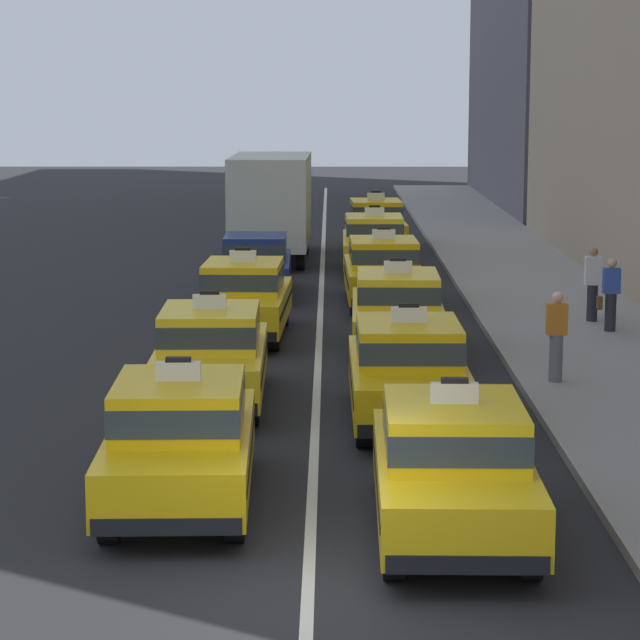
# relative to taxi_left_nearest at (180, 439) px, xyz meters

# --- Properties ---
(ground_plane) EXTENTS (160.00, 160.00, 0.00)m
(ground_plane) POSITION_rel_taxi_left_nearest_xyz_m (1.68, -3.40, -0.88)
(ground_plane) COLOR #232326
(lane_stripe_left_right) EXTENTS (0.14, 80.00, 0.01)m
(lane_stripe_left_right) POSITION_rel_taxi_left_nearest_xyz_m (1.68, 16.60, -0.87)
(lane_stripe_left_right) COLOR silver
(lane_stripe_left_right) RESTS_ON ground
(sidewalk_curb) EXTENTS (4.00, 90.00, 0.15)m
(sidewalk_curb) POSITION_rel_taxi_left_nearest_xyz_m (7.28, 11.60, -0.80)
(sidewalk_curb) COLOR gray
(sidewalk_curb) RESTS_ON ground
(taxi_left_nearest) EXTENTS (1.95, 4.61, 1.96)m
(taxi_left_nearest) POSITION_rel_taxi_left_nearest_xyz_m (0.00, 0.00, 0.00)
(taxi_left_nearest) COLOR black
(taxi_left_nearest) RESTS_ON ground
(taxi_left_second) EXTENTS (1.91, 4.60, 1.96)m
(taxi_left_second) POSITION_rel_taxi_left_nearest_xyz_m (-0.10, 5.74, 0.00)
(taxi_left_second) COLOR black
(taxi_left_second) RESTS_ON ground
(taxi_left_third) EXTENTS (1.94, 4.61, 1.96)m
(taxi_left_third) POSITION_rel_taxi_left_nearest_xyz_m (0.07, 12.04, 0.00)
(taxi_left_third) COLOR black
(taxi_left_third) RESTS_ON ground
(sedan_left_fourth) EXTENTS (1.83, 4.33, 1.58)m
(sedan_left_fourth) POSITION_rel_taxi_left_nearest_xyz_m (0.00, 18.08, -0.03)
(sedan_left_fourth) COLOR black
(sedan_left_fourth) RESTS_ON ground
(box_truck_left_fifth) EXTENTS (2.38, 6.99, 3.27)m
(box_truck_left_fifth) POSITION_rel_taxi_left_nearest_xyz_m (0.13, 25.58, 0.90)
(box_truck_left_fifth) COLOR black
(box_truck_left_fifth) RESTS_ON ground
(taxi_right_nearest) EXTENTS (1.87, 4.58, 1.96)m
(taxi_right_nearest) POSITION_rel_taxi_left_nearest_xyz_m (3.38, -1.23, 0.00)
(taxi_right_nearest) COLOR black
(taxi_right_nearest) RESTS_ON ground
(taxi_right_second) EXTENTS (1.84, 4.57, 1.96)m
(taxi_right_second) POSITION_rel_taxi_left_nearest_xyz_m (3.16, 4.41, 0.00)
(taxi_right_second) COLOR black
(taxi_right_second) RESTS_ON ground
(taxi_right_third) EXTENTS (1.90, 4.59, 1.96)m
(taxi_right_third) POSITION_rel_taxi_left_nearest_xyz_m (3.27, 10.25, 0.00)
(taxi_right_third) COLOR black
(taxi_right_third) RESTS_ON ground
(taxi_right_fourth) EXTENTS (1.90, 4.59, 1.96)m
(taxi_right_fourth) POSITION_rel_taxi_left_nearest_xyz_m (3.22, 16.43, 0.00)
(taxi_right_fourth) COLOR black
(taxi_right_fourth) RESTS_ON ground
(taxi_right_fifth) EXTENTS (1.85, 4.57, 1.96)m
(taxi_right_fifth) POSITION_rel_taxi_left_nearest_xyz_m (3.19, 22.66, 0.00)
(taxi_right_fifth) COLOR black
(taxi_right_fifth) RESTS_ON ground
(taxi_right_sixth) EXTENTS (1.97, 4.62, 1.96)m
(taxi_right_sixth) POSITION_rel_taxi_left_nearest_xyz_m (3.41, 28.24, 0.00)
(taxi_right_sixth) COLOR black
(taxi_right_sixth) RESTS_ON ground
(pedestrian_mid_block) EXTENTS (0.36, 0.24, 1.66)m
(pedestrian_mid_block) POSITION_rel_taxi_left_nearest_xyz_m (7.77, 13.38, 0.11)
(pedestrian_mid_block) COLOR #23232D
(pedestrian_mid_block) RESTS_ON sidewalk_curb
(pedestrian_by_storefront) EXTENTS (0.47, 0.24, 1.57)m
(pedestrian_by_storefront) POSITION_rel_taxi_left_nearest_xyz_m (7.91, 12.09, 0.05)
(pedestrian_by_storefront) COLOR #23232D
(pedestrian_by_storefront) RESTS_ON sidewalk_curb
(pedestrian_far_corner) EXTENTS (0.36, 0.24, 1.61)m
(pedestrian_far_corner) POSITION_rel_taxi_left_nearest_xyz_m (5.92, 6.94, 0.09)
(pedestrian_far_corner) COLOR slate
(pedestrian_far_corner) RESTS_ON sidewalk_curb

